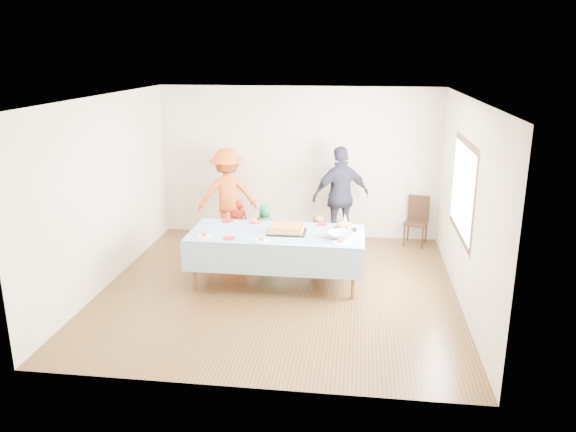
{
  "coord_description": "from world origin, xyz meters",
  "views": [
    {
      "loc": [
        1.08,
        -7.37,
        3.29
      ],
      "look_at": [
        0.09,
        0.3,
        1.0
      ],
      "focal_mm": 35.0,
      "sensor_mm": 36.0,
      "label": 1
    }
  ],
  "objects_px": {
    "party_table": "(277,236)",
    "dining_chair": "(417,218)",
    "adult_left": "(227,195)",
    "birthday_cake": "(287,229)"
  },
  "relations": [
    {
      "from": "dining_chair",
      "to": "adult_left",
      "type": "height_order",
      "value": "adult_left"
    },
    {
      "from": "birthday_cake",
      "to": "dining_chair",
      "type": "height_order",
      "value": "birthday_cake"
    },
    {
      "from": "party_table",
      "to": "dining_chair",
      "type": "bearing_deg",
      "value": 43.24
    },
    {
      "from": "birthday_cake",
      "to": "dining_chair",
      "type": "relative_size",
      "value": 0.63
    },
    {
      "from": "dining_chair",
      "to": "adult_left",
      "type": "relative_size",
      "value": 0.52
    },
    {
      "from": "party_table",
      "to": "dining_chair",
      "type": "height_order",
      "value": "dining_chair"
    },
    {
      "from": "party_table",
      "to": "dining_chair",
      "type": "xyz_separation_m",
      "value": [
        2.18,
        2.05,
        -0.25
      ]
    },
    {
      "from": "party_table",
      "to": "birthday_cake",
      "type": "xyz_separation_m",
      "value": [
        0.15,
        0.01,
        0.1
      ]
    },
    {
      "from": "party_table",
      "to": "adult_left",
      "type": "distance_m",
      "value": 2.23
    },
    {
      "from": "party_table",
      "to": "birthday_cake",
      "type": "distance_m",
      "value": 0.18
    }
  ]
}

